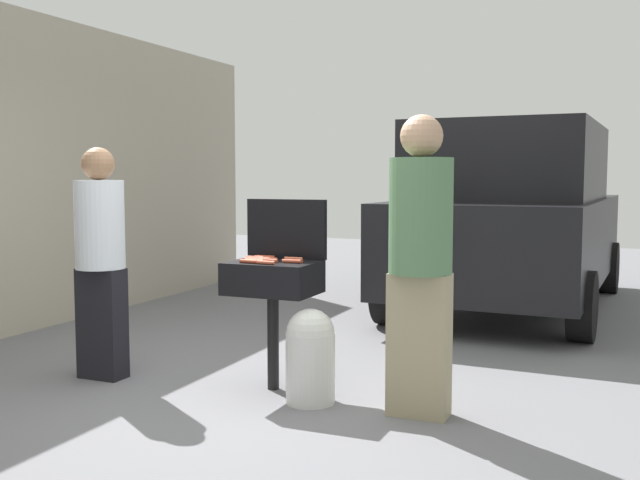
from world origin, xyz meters
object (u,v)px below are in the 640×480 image
Objects in this scene: hot_dog_3 at (268,259)px; hot_dog_10 at (294,259)px; hot_dog_11 at (248,261)px; person_right at (420,254)px; hot_dog_5 at (269,261)px; hot_dog_2 at (255,259)px; hot_dog_0 at (255,258)px; hot_dog_7 at (294,261)px; hot_dog_8 at (253,260)px; parked_minivan at (513,216)px; hot_dog_6 at (266,257)px; hot_dog_12 at (263,258)px; propane_tank at (310,354)px; hot_dog_4 at (255,261)px; person_left at (100,254)px; bbq_grill at (273,282)px; hot_dog_9 at (266,263)px; hot_dog_1 at (292,261)px.

hot_dog_3 and hot_dog_10 have the same top height.
hot_dog_11 is 1.19m from person_right.
hot_dog_2 is at bearing 161.60° from hot_dog_5.
hot_dog_0 is 0.22m from hot_dog_11.
hot_dog_5 is 1.09m from person_right.
hot_dog_7 is 1.00× the size of hot_dog_8.
hot_dog_2 is 1.00× the size of hot_dog_11.
parked_minivan is (1.15, 3.94, 0.13)m from hot_dog_8.
hot_dog_6 is 0.03m from hot_dog_12.
propane_tank is at bearing -27.57° from hot_dog_3.
hot_dog_6 is 0.18m from hot_dog_8.
person_left is (-1.19, -0.13, 0.01)m from hot_dog_4.
hot_dog_2 and hot_dog_4 have the same top height.
propane_tank is 4.19m from parked_minivan.
hot_dog_8 and hot_dog_11 have the same top height.
bbq_grill is at bearing -2.69° from person_right.
hot_dog_0 is 0.13m from hot_dog_8.
hot_dog_2 is 0.14m from hot_dog_11.
person_left reaches higher than propane_tank.
hot_dog_11 is 0.75m from propane_tank.
hot_dog_5 is 0.21m from hot_dog_6.
hot_dog_0 is 1.00× the size of hot_dog_12.
hot_dog_2 is at bearing -178.40° from hot_dog_7.
propane_tank is at bearing -4.78° from hot_dog_9.
hot_dog_9 is (-0.13, -0.13, 0.00)m from hot_dog_1.
hot_dog_7 is (0.20, -0.02, 0.00)m from hot_dog_3.
hot_dog_11 is at bearing 4.02° from person_left.
hot_dog_1 is at bearing 23.83° from hot_dog_11.
hot_dog_12 is at bearing -98.67° from hot_dog_6.
hot_dog_2 and hot_dog_7 have the same top height.
parked_minivan is at bearing 80.73° from propane_tank.
hot_dog_9 is 1.00× the size of hot_dog_11.
hot_dog_9 is at bearing -34.78° from hot_dog_8.
hot_dog_4 is 1.00× the size of hot_dog_5.
parked_minivan reaches higher than hot_dog_2.
hot_dog_3 is (-0.20, 0.05, 0.00)m from hot_dog_1.
bbq_grill is 0.24m from hot_dog_11.
person_left is at bearing -164.18° from hot_dog_12.
bbq_grill is 0.20m from hot_dog_4.
hot_dog_11 is at bearing 4.91° from person_right.
hot_dog_5 is 1.00× the size of hot_dog_7.
hot_dog_6 is 0.22m from hot_dog_10.
hot_dog_7 is 0.07× the size of person_right.
hot_dog_4 is 0.05m from hot_dog_11.
bbq_grill is at bearing -22.41° from hot_dog_0.
hot_dog_8 is at bearing -178.62° from hot_dog_5.
hot_dog_8 is 0.15m from hot_dog_12.
hot_dog_5 is (0.17, -0.12, 0.00)m from hot_dog_0.
hot_dog_7 is (0.24, 0.10, 0.00)m from hot_dog_4.
hot_dog_1 is (0.15, -0.03, 0.15)m from bbq_grill.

